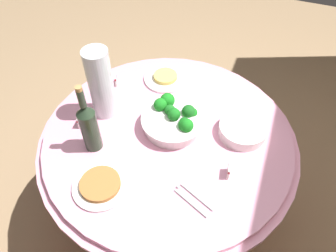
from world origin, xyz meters
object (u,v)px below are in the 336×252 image
label_placard_rear (80,120)px  decorative_fruit_vase (101,87)px  plate_stack (243,130)px  label_placard_front (116,79)px  food_plate_peanuts (100,185)px  label_placard_mid (229,170)px  food_plate_noodles (165,78)px  broccoli_bowl (174,119)px  serving_tongs (192,199)px  wine_bottle (89,126)px

label_placard_rear → decorative_fruit_vase: bearing=150.0°
plate_stack → label_placard_front: 0.68m
decorative_fruit_vase → food_plate_peanuts: 0.43m
label_placard_rear → label_placard_mid: bearing=87.8°
label_placard_rear → food_plate_noodles: bearing=149.9°
plate_stack → decorative_fruit_vase: bearing=-82.0°
broccoli_bowl → food_plate_peanuts: (0.40, -0.16, -0.03)m
label_placard_front → label_placard_mid: size_ratio=1.00×
label_placard_mid → decorative_fruit_vase: bearing=-103.0°
broccoli_bowl → food_plate_peanuts: bearing=-21.6°
broccoli_bowl → serving_tongs: 0.38m
label_placard_mid → label_placard_rear: (-0.03, -0.69, 0.00)m
plate_stack → food_plate_noodles: bearing=-116.5°
wine_bottle → broccoli_bowl: bearing=128.8°
plate_stack → serving_tongs: plate_stack is taller
broccoli_bowl → plate_stack: size_ratio=1.33×
serving_tongs → wine_bottle: bearing=-101.7°
food_plate_noodles → label_placard_rear: (0.43, -0.25, 0.02)m
broccoli_bowl → label_placard_front: bearing=-114.2°
plate_stack → label_placard_mid: bearing=-2.0°
serving_tongs → plate_stack: bearing=164.4°
broccoli_bowl → label_placard_mid: size_ratio=5.09×
food_plate_noodles → label_placard_rear: size_ratio=4.00×
decorative_fruit_vase → label_placard_mid: bearing=77.0°
wine_bottle → decorative_fruit_vase: (-0.20, -0.05, 0.02)m
plate_stack → wine_bottle: size_ratio=0.62×
wine_bottle → food_plate_noodles: bearing=165.6°
serving_tongs → label_placard_front: size_ratio=2.99×
wine_bottle → food_plate_noodles: (-0.51, 0.13, -0.12)m
plate_stack → label_placard_front: size_ratio=3.82×
decorative_fruit_vase → label_placard_front: decorative_fruit_vase is taller
decorative_fruit_vase → serving_tongs: bearing=60.0°
plate_stack → label_placard_rear: size_ratio=3.82×
wine_bottle → food_plate_peanuts: size_ratio=1.53×
wine_bottle → serving_tongs: wine_bottle is taller
food_plate_peanuts → label_placard_mid: label_placard_mid is taller
label_placard_mid → label_placard_rear: size_ratio=1.00×
broccoli_bowl → serving_tongs: size_ratio=1.71×
wine_bottle → food_plate_peanuts: (0.17, 0.12, -0.12)m
serving_tongs → label_placard_mid: (-0.16, 0.10, 0.03)m
plate_stack → label_placard_rear: bearing=-73.6°
label_placard_rear → food_plate_peanuts: bearing=43.1°
broccoli_bowl → wine_bottle: wine_bottle is taller
broccoli_bowl → wine_bottle: 0.37m
wine_bottle → serving_tongs: bearing=78.3°
decorative_fruit_vase → food_plate_peanuts: decorative_fruit_vase is taller
label_placard_mid → label_placard_rear: bearing=-92.2°
food_plate_peanuts → label_placard_rear: (-0.26, -0.24, 0.02)m
serving_tongs → label_placard_rear: size_ratio=2.99×
decorative_fruit_vase → label_placard_mid: size_ratio=6.18×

